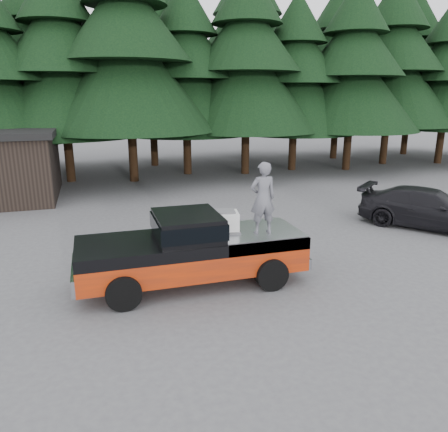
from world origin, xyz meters
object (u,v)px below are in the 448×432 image
object	(u,v)px
pickup_truck	(192,260)
parked_car	(429,209)
air_compressor	(224,222)
man_on_bed	(263,198)

from	to	relation	value
pickup_truck	parked_car	world-z (taller)	parked_car
air_compressor	man_on_bed	xyz separation A→B (m)	(0.92, -0.42, 0.69)
air_compressor	man_on_bed	bearing A→B (deg)	-14.10
pickup_truck	air_compressor	xyz separation A→B (m)	(0.91, 0.10, 0.92)
air_compressor	parked_car	world-z (taller)	air_compressor
man_on_bed	parked_car	world-z (taller)	man_on_bed
pickup_truck	air_compressor	world-z (taller)	air_compressor
pickup_truck	man_on_bed	size ratio (longest dim) A/B	3.19
air_compressor	man_on_bed	world-z (taller)	man_on_bed
air_compressor	parked_car	size ratio (longest dim) A/B	0.15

